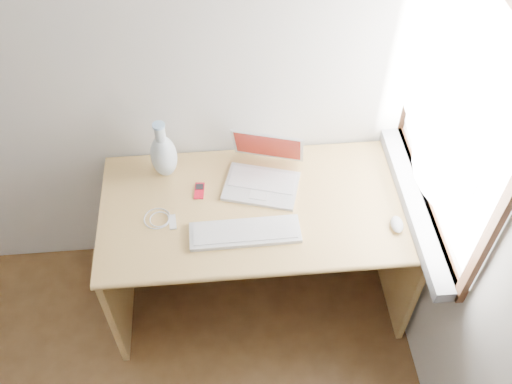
{
  "coord_description": "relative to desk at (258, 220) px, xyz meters",
  "views": [
    {
      "loc": [
        0.85,
        -0.24,
        2.73
      ],
      "look_at": [
        0.99,
        1.35,
        0.88
      ],
      "focal_mm": 40.0,
      "sensor_mm": 36.0,
      "label": 1
    }
  ],
  "objects": [
    {
      "name": "cable_coil",
      "position": [
        -0.45,
        -0.13,
        0.22
      ],
      "size": [
        0.14,
        0.14,
        0.01
      ],
      "primitive_type": "torus",
      "rotation": [
        0.0,
        0.0,
        -0.25
      ],
      "color": "white",
      "rests_on": "desk"
    },
    {
      "name": "laptop",
      "position": [
        0.02,
        0.06,
        0.27
      ],
      "size": [
        0.38,
        0.36,
        0.22
      ],
      "rotation": [
        0.0,
        0.0,
        -0.29
      ],
      "color": "silver",
      "rests_on": "desk"
    },
    {
      "name": "window",
      "position": [
        0.71,
        -0.17,
        0.74
      ],
      "size": [
        0.11,
        0.99,
        1.1
      ],
      "color": "white",
      "rests_on": "right_wall"
    },
    {
      "name": "back_wall",
      "position": [
        -1.01,
        0.28,
        0.76
      ],
      "size": [
        3.5,
        0.04,
        2.6
      ],
      "primitive_type": "cube",
      "color": "silver",
      "rests_on": "floor"
    },
    {
      "name": "vase",
      "position": [
        -0.42,
        0.14,
        0.34
      ],
      "size": [
        0.12,
        0.12,
        0.31
      ],
      "color": "silver",
      "rests_on": "desk"
    },
    {
      "name": "remote",
      "position": [
        -0.39,
        -0.15,
        0.22
      ],
      "size": [
        0.04,
        0.08,
        0.01
      ],
      "primitive_type": "cube",
      "rotation": [
        0.0,
        0.0,
        0.09
      ],
      "color": "white",
      "rests_on": "desk"
    },
    {
      "name": "desk",
      "position": [
        0.0,
        0.0,
        0.0
      ],
      "size": [
        1.43,
        0.71,
        0.75
      ],
      "color": "tan",
      "rests_on": "floor"
    },
    {
      "name": "ipod",
      "position": [
        -0.27,
        0.02,
        0.22
      ],
      "size": [
        0.05,
        0.1,
        0.01
      ],
      "rotation": [
        0.0,
        0.0,
        -0.09
      ],
      "color": "red",
      "rests_on": "desk"
    },
    {
      "name": "external_keyboard",
      "position": [
        -0.08,
        -0.24,
        0.23
      ],
      "size": [
        0.48,
        0.15,
        0.02
      ],
      "rotation": [
        0.0,
        0.0,
        0.01
      ],
      "color": "white",
      "rests_on": "desk"
    },
    {
      "name": "mouse",
      "position": [
        0.58,
        -0.26,
        0.23
      ],
      "size": [
        0.06,
        0.1,
        0.03
      ],
      "primitive_type": "ellipsoid",
      "rotation": [
        0.0,
        0.0,
        -0.1
      ],
      "color": "silver",
      "rests_on": "desk"
    }
  ]
}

